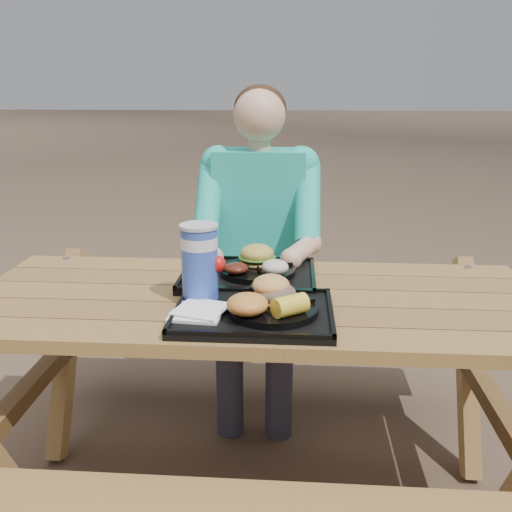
{
  "coord_description": "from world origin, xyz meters",
  "views": [
    {
      "loc": [
        0.12,
        -1.68,
        1.39
      ],
      "look_at": [
        0.0,
        0.0,
        0.88
      ],
      "focal_mm": 40.0,
      "sensor_mm": 36.0,
      "label": 1
    }
  ],
  "objects": [
    {
      "name": "tray_near",
      "position": [
        0.01,
        -0.18,
        0.76
      ],
      "size": [
        0.45,
        0.35,
        0.02
      ],
      "primitive_type": "cube",
      "color": "black",
      "rests_on": "picnic_table"
    },
    {
      "name": "condiment_bbq",
      "position": [
        0.01,
        -0.06,
        0.79
      ],
      "size": [
        0.05,
        0.05,
        0.03
      ],
      "primitive_type": "cylinder",
      "color": "black",
      "rests_on": "tray_near"
    },
    {
      "name": "ground",
      "position": [
        0.0,
        0.0,
        0.0
      ],
      "size": [
        60.0,
        60.0,
        0.0
      ],
      "primitive_type": "plane",
      "color": "#999999",
      "rests_on": "ground"
    },
    {
      "name": "picnic_table",
      "position": [
        0.0,
        0.0,
        0.38
      ],
      "size": [
        1.8,
        1.49,
        0.75
      ],
      "primitive_type": null,
      "color": "#999999",
      "rests_on": "ground"
    },
    {
      "name": "cutlery_far",
      "position": [
        -0.21,
        0.17,
        0.77
      ],
      "size": [
        0.07,
        0.18,
        0.01
      ],
      "primitive_type": "cube",
      "rotation": [
        0.0,
        0.0,
        0.2
      ],
      "color": "black",
      "rests_on": "tray_far"
    },
    {
      "name": "plate_far",
      "position": [
        -0.01,
        0.16,
        0.78
      ],
      "size": [
        0.26,
        0.26,
        0.02
      ],
      "primitive_type": "cylinder",
      "color": "black",
      "rests_on": "tray_far"
    },
    {
      "name": "condiment_mustard",
      "position": [
        0.06,
        -0.04,
        0.79
      ],
      "size": [
        0.06,
        0.06,
        0.03
      ],
      "primitive_type": "cylinder",
      "color": "gold",
      "rests_on": "tray_near"
    },
    {
      "name": "plate_near",
      "position": [
        0.06,
        -0.18,
        0.78
      ],
      "size": [
        0.26,
        0.26,
        0.02
      ],
      "primitive_type": "cylinder",
      "color": "black",
      "rests_on": "tray_near"
    },
    {
      "name": "mac_cheese",
      "position": [
        -0.01,
        -0.25,
        0.82
      ],
      "size": [
        0.11,
        0.11,
        0.06
      ],
      "primitive_type": "ellipsoid",
      "color": "orange",
      "rests_on": "plate_near"
    },
    {
      "name": "napkin_stack",
      "position": [
        -0.15,
        -0.21,
        0.78
      ],
      "size": [
        0.15,
        0.15,
        0.02
      ],
      "primitive_type": "cube",
      "rotation": [
        0.0,
        0.0,
        -0.08
      ],
      "color": "white",
      "rests_on": "tray_near"
    },
    {
      "name": "baked_beans",
      "position": [
        -0.07,
        0.09,
        0.81
      ],
      "size": [
        0.08,
        0.08,
        0.04
      ],
      "primitive_type": "ellipsoid",
      "color": "#4E1C0F",
      "rests_on": "plate_far"
    },
    {
      "name": "sandwich",
      "position": [
        0.07,
        -0.15,
        0.85
      ],
      "size": [
        0.11,
        0.11,
        0.12
      ],
      "primitive_type": null,
      "color": "#E19A4F",
      "rests_on": "plate_near"
    },
    {
      "name": "tray_far",
      "position": [
        -0.04,
        0.15,
        0.76
      ],
      "size": [
        0.45,
        0.35,
        0.02
      ],
      "primitive_type": "cube",
      "color": "black",
      "rests_on": "picnic_table"
    },
    {
      "name": "corn_cob",
      "position": [
        0.11,
        -0.25,
        0.82
      ],
      "size": [
        0.13,
        0.13,
        0.06
      ],
      "primitive_type": null,
      "rotation": [
        0.0,
        0.0,
        0.63
      ],
      "color": "yellow",
      "rests_on": "plate_near"
    },
    {
      "name": "diner",
      "position": [
        -0.03,
        0.67,
        0.64
      ],
      "size": [
        0.48,
        0.84,
        1.28
      ],
      "primitive_type": null,
      "color": "#17A4A6",
      "rests_on": "ground"
    },
    {
      "name": "soda_cup",
      "position": [
        -0.16,
        -0.08,
        0.88
      ],
      "size": [
        0.11,
        0.11,
        0.22
      ],
      "primitive_type": "cylinder",
      "color": "#1638A8",
      "rests_on": "tray_near"
    },
    {
      "name": "potato_salad",
      "position": [
        0.06,
        0.09,
        0.81
      ],
      "size": [
        0.09,
        0.09,
        0.05
      ],
      "primitive_type": "ellipsoid",
      "color": "beige",
      "rests_on": "plate_far"
    },
    {
      "name": "burger",
      "position": [
        -0.01,
        0.2,
        0.84
      ],
      "size": [
        0.12,
        0.12,
        0.11
      ],
      "primitive_type": null,
      "color": "gold",
      "rests_on": "plate_far"
    }
  ]
}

